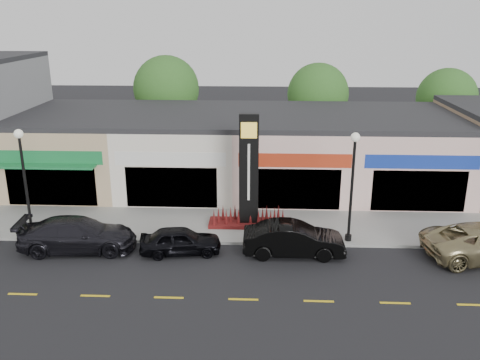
{
  "coord_description": "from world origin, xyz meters",
  "views": [
    {
      "loc": [
        3.66,
        -20.76,
        10.85
      ],
      "look_at": [
        2.55,
        4.0,
        2.73
      ],
      "focal_mm": 38.0,
      "sensor_mm": 36.0,
      "label": 1
    }
  ],
  "objects": [
    {
      "name": "car_black_sedan",
      "position": [
        -0.14,
        1.01,
        0.65
      ],
      "size": [
        2.06,
        4.0,
        1.3
      ],
      "primitive_type": "imported",
      "rotation": [
        0.0,
        0.0,
        1.71
      ],
      "color": "black",
      "rests_on": "ground"
    },
    {
      "name": "pylon_sign",
      "position": [
        3.0,
        4.2,
        2.27
      ],
      "size": [
        4.2,
        1.3,
        6.0
      ],
      "color": "#530E14",
      "rests_on": "sidewalk"
    },
    {
      "name": "shop_pink_e",
      "position": [
        12.5,
        11.47,
        2.4
      ],
      "size": [
        7.0,
        10.01,
        4.8
      ],
      "color": "beige",
      "rests_on": "ground"
    },
    {
      "name": "lamp_east_near",
      "position": [
        8.0,
        2.5,
        3.48
      ],
      "size": [
        0.44,
        0.44,
        5.47
      ],
      "color": "black",
      "rests_on": "sidewalk"
    },
    {
      "name": "shop_beige",
      "position": [
        -8.5,
        11.46,
        2.4
      ],
      "size": [
        7.0,
        10.85,
        4.8
      ],
      "color": "tan",
      "rests_on": "ground"
    },
    {
      "name": "car_dark_sedan",
      "position": [
        -5.11,
        1.14,
        0.8
      ],
      "size": [
        2.64,
        5.67,
        1.6
      ],
      "primitive_type": "imported",
      "rotation": [
        0.0,
        0.0,
        1.64
      ],
      "color": "black",
      "rests_on": "ground"
    },
    {
      "name": "tree_rear_west",
      "position": [
        -4.0,
        19.5,
        5.22
      ],
      "size": [
        5.2,
        5.2,
        7.83
      ],
      "color": "#382619",
      "rests_on": "ground"
    },
    {
      "name": "tree_rear_mid",
      "position": [
        8.0,
        19.5,
        4.88
      ],
      "size": [
        4.8,
        4.8,
        7.29
      ],
      "color": "#382619",
      "rests_on": "ground"
    },
    {
      "name": "lamp_west_near",
      "position": [
        -8.0,
        2.5,
        3.48
      ],
      "size": [
        0.44,
        0.44,
        5.47
      ],
      "color": "black",
      "rests_on": "sidewalk"
    },
    {
      "name": "curb",
      "position": [
        0.0,
        2.1,
        0.07
      ],
      "size": [
        52.0,
        0.2,
        0.15
      ],
      "primitive_type": "cube",
      "color": "gray",
      "rests_on": "ground"
    },
    {
      "name": "tree_rear_east",
      "position": [
        18.0,
        19.5,
        4.63
      ],
      "size": [
        4.6,
        4.6,
        6.94
      ],
      "color": "#382619",
      "rests_on": "ground"
    },
    {
      "name": "shop_cream",
      "position": [
        -1.5,
        11.47,
        2.4
      ],
      "size": [
        7.0,
        10.01,
        4.8
      ],
      "color": "beige",
      "rests_on": "ground"
    },
    {
      "name": "ground",
      "position": [
        0.0,
        0.0,
        0.0
      ],
      "size": [
        120.0,
        120.0,
        0.0
      ],
      "primitive_type": "plane",
      "color": "black",
      "rests_on": "ground"
    },
    {
      "name": "sidewalk",
      "position": [
        0.0,
        4.35,
        0.07
      ],
      "size": [
        52.0,
        4.3,
        0.15
      ],
      "primitive_type": "cube",
      "color": "gray",
      "rests_on": "ground"
    },
    {
      "name": "car_black_conv",
      "position": [
        5.21,
        1.1,
        0.78
      ],
      "size": [
        1.67,
        4.76,
        1.57
      ],
      "primitive_type": "imported",
      "rotation": [
        0.0,
        0.0,
        1.57
      ],
      "color": "black",
      "rests_on": "ground"
    },
    {
      "name": "shop_pink_w",
      "position": [
        5.5,
        11.47,
        2.4
      ],
      "size": [
        7.0,
        10.01,
        4.8
      ],
      "color": "beige",
      "rests_on": "ground"
    }
  ]
}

